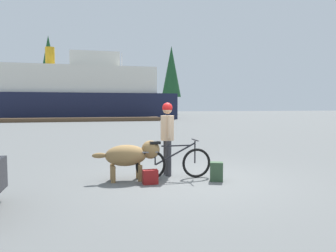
{
  "coord_description": "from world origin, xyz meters",
  "views": [
    {
      "loc": [
        -2.19,
        -6.69,
        1.68
      ],
      "look_at": [
        -0.37,
        0.72,
        1.18
      ],
      "focal_mm": 33.52,
      "sensor_mm": 36.0,
      "label": 1
    }
  ],
  "objects": [
    {
      "name": "backpack",
      "position": [
        0.49,
        -0.27,
        0.21
      ],
      "size": [
        0.33,
        0.29,
        0.42
      ],
      "primitive_type": "cube",
      "rotation": [
        0.0,
        0.0,
        -0.36
      ],
      "color": "#334C33",
      "rests_on": "ground_plane"
    },
    {
      "name": "handbag_pannier",
      "position": [
        -0.98,
        -0.18,
        0.15
      ],
      "size": [
        0.32,
        0.18,
        0.31
      ],
      "primitive_type": "cube",
      "rotation": [
        0.0,
        0.0,
        0.01
      ],
      "color": "maroon",
      "rests_on": "ground_plane"
    },
    {
      "name": "pine_tree_center",
      "position": [
        -0.2,
        50.01,
        5.73
      ],
      "size": [
        3.44,
        3.44,
        9.35
      ],
      "color": "#4C331E",
      "rests_on": "ground_plane"
    },
    {
      "name": "pine_tree_far_left",
      "position": [
        -8.8,
        48.53,
        8.15
      ],
      "size": [
        3.88,
        3.88,
        13.13
      ],
      "color": "#4C331E",
      "rests_on": "ground_plane"
    },
    {
      "name": "dog",
      "position": [
        -1.33,
        0.26,
        0.57
      ],
      "size": [
        1.51,
        0.56,
        0.89
      ],
      "color": "olive",
      "rests_on": "ground_plane"
    },
    {
      "name": "person_cyclist",
      "position": [
        -0.42,
        0.59,
        1.06
      ],
      "size": [
        0.32,
        0.53,
        1.74
      ],
      "color": "#333338",
      "rests_on": "ground_plane"
    },
    {
      "name": "ground_plane",
      "position": [
        0.0,
        0.0,
        0.0
      ],
      "size": [
        160.0,
        160.0,
        0.0
      ],
      "primitive_type": "plane",
      "color": "#595B5B"
    },
    {
      "name": "dock_pier",
      "position": [
        -3.13,
        27.64,
        0.2
      ],
      "size": [
        16.5,
        2.26,
        0.4
      ],
      "primitive_type": "cube",
      "color": "brown",
      "rests_on": "ground_plane"
    },
    {
      "name": "sailboat_moored",
      "position": [
        2.13,
        37.82,
        0.5
      ],
      "size": [
        7.74,
        2.17,
        9.01
      ],
      "color": "silver",
      "rests_on": "ground_plane"
    },
    {
      "name": "ferry_boat",
      "position": [
        -3.91,
        34.18,
        3.07
      ],
      "size": [
        24.13,
        8.33,
        8.73
      ],
      "color": "#191E38",
      "rests_on": "ground_plane"
    },
    {
      "name": "bicycle",
      "position": [
        -0.38,
        0.15,
        0.38
      ],
      "size": [
        1.76,
        0.44,
        0.9
      ],
      "color": "black",
      "rests_on": "ground_plane"
    },
    {
      "name": "pine_tree_far_right",
      "position": [
        12.33,
        49.64,
        7.88
      ],
      "size": [
        3.56,
        3.56,
        12.56
      ],
      "color": "#4C331E",
      "rests_on": "ground_plane"
    }
  ]
}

